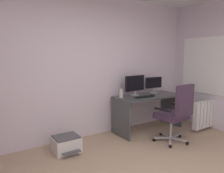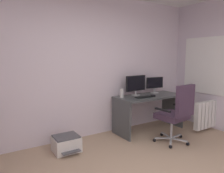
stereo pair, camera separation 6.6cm
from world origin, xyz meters
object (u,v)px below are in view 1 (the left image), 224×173
object	(u,v)px
desk	(148,105)
computer_mouse	(152,96)
monitor_main	(135,84)
monitor_secondary	(154,84)
office_chair	(176,111)
printer	(66,144)
radiator	(209,113)
desktop_speaker	(121,93)
keyboard	(143,97)

from	to	relation	value
desk	computer_mouse	xyz separation A→B (m)	(-0.01, -0.13, 0.21)
monitor_main	monitor_secondary	xyz separation A→B (m)	(0.53, 0.00, -0.03)
computer_mouse	office_chair	size ratio (longest dim) A/B	0.09
monitor_secondary	computer_mouse	size ratio (longest dim) A/B	4.23
desk	printer	bearing A→B (deg)	-178.60
desk	radiator	world-z (taller)	desk
desk	office_chair	size ratio (longest dim) A/B	1.35
desk	computer_mouse	bearing A→B (deg)	-96.33
printer	office_chair	bearing A→B (deg)	-23.00
desk	desktop_speaker	bearing A→B (deg)	169.06
monitor_main	monitor_secondary	size ratio (longest dim) A/B	1.21
computer_mouse	office_chair	distance (m)	0.68
monitor_main	radiator	xyz separation A→B (m)	(1.38, -0.83, -0.64)
keyboard	office_chair	xyz separation A→B (m)	(0.18, -0.67, -0.17)
desk	office_chair	bearing A→B (deg)	-94.79
keyboard	computer_mouse	bearing A→B (deg)	0.66
monitor_main	office_chair	size ratio (longest dim) A/B	0.48
desk	computer_mouse	size ratio (longest dim) A/B	14.44
office_chair	radiator	distance (m)	1.25
monitor_secondary	computer_mouse	distance (m)	0.47
monitor_main	radiator	size ratio (longest dim) A/B	0.51
computer_mouse	radiator	bearing A→B (deg)	-10.38
computer_mouse	radiator	size ratio (longest dim) A/B	0.10
office_chair	desktop_speaker	bearing A→B (deg)	120.98
keyboard	printer	size ratio (longest dim) A/B	0.76
radiator	printer	bearing A→B (deg)	168.23
monitor_main	computer_mouse	distance (m)	0.42
computer_mouse	printer	size ratio (longest dim) A/B	0.22
keyboard	computer_mouse	xyz separation A→B (m)	(0.24, -0.01, 0.01)
keyboard	radiator	xyz separation A→B (m)	(1.40, -0.55, -0.41)
keyboard	office_chair	size ratio (longest dim) A/B	0.32
radiator	monitor_main	bearing A→B (deg)	148.96
desk	monitor_main	distance (m)	0.51
monitor_secondary	printer	world-z (taller)	monitor_secondary
desktop_speaker	monitor_secondary	bearing A→B (deg)	2.98
desktop_speaker	office_chair	size ratio (longest dim) A/B	0.16
office_chair	desk	bearing A→B (deg)	85.21
desk	desktop_speaker	world-z (taller)	desktop_speaker
monitor_secondary	keyboard	bearing A→B (deg)	-153.17
monitor_secondary	printer	size ratio (longest dim) A/B	0.95
monitor_main	computer_mouse	bearing A→B (deg)	-54.70
desk	radiator	bearing A→B (deg)	-29.88
monitor_main	computer_mouse	size ratio (longest dim) A/B	5.10
keyboard	desktop_speaker	distance (m)	0.44
keyboard	printer	xyz separation A→B (m)	(-1.57, 0.07, -0.62)
keyboard	office_chair	bearing A→B (deg)	-70.90
desk	desktop_speaker	size ratio (longest dim) A/B	8.49
desktop_speaker	computer_mouse	bearing A→B (deg)	-22.48
desk	monitor_secondary	bearing A→B (deg)	28.40
office_chair	keyboard	bearing A→B (deg)	105.26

